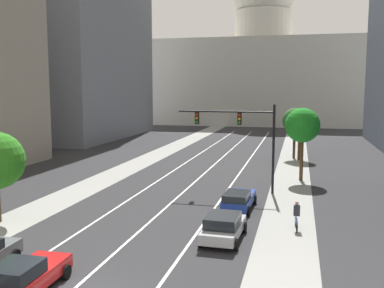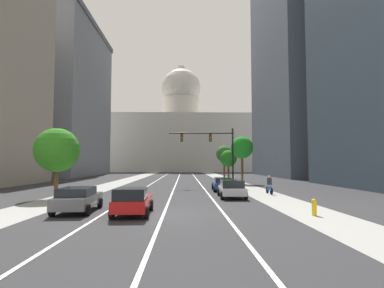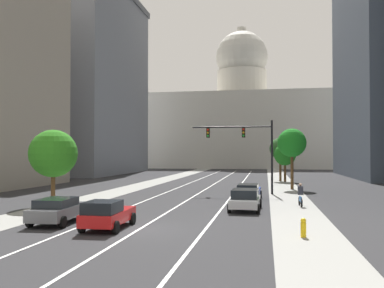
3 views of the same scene
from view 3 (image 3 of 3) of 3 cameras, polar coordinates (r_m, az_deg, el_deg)
name	(u,v)px [view 3 (image 3 of 3)]	position (r m, az deg, el deg)	size (l,w,h in m)	color
ground_plane	(221,180)	(61.05, 4.08, -4.94)	(400.00, 400.00, 0.00)	#2B2B2D
sidewalk_left	(157,181)	(57.66, -4.81, -5.15)	(3.36, 130.00, 0.01)	gray
sidewalk_right	(281,183)	(55.76, 12.18, -5.26)	(3.36, 130.00, 0.01)	gray
lane_stripe_left	(178,188)	(46.79, -1.99, -6.06)	(0.16, 90.00, 0.01)	white
lane_stripe_center	(207,188)	(46.20, 2.11, -6.13)	(0.16, 90.00, 0.01)	white
lane_stripe_right	(237,189)	(45.86, 6.29, -6.16)	(0.16, 90.00, 0.01)	white
office_tower_far_left	(82,81)	(83.86, -14.98, 8.33)	(18.71, 30.38, 35.60)	gray
capitol_building	(242,122)	(114.06, 6.89, 3.06)	(48.70, 24.44, 38.42)	beige
car_red	(107,214)	(22.13, -11.63, -9.45)	(2.03, 4.11, 1.52)	red
car_gray	(58,210)	(24.61, -17.95, -8.61)	(2.22, 4.44, 1.43)	slate
car_blue	(249,191)	(35.10, 7.85, -6.46)	(2.09, 4.72, 1.39)	#1E389E
car_silver	(245,199)	(28.82, 7.35, -7.56)	(2.19, 4.41, 1.47)	#B2B5BA
traffic_signal_mast	(247,142)	(40.35, 7.57, 0.30)	(7.83, 0.39, 7.08)	black
fire_hydrant	(303,228)	(20.34, 15.11, -11.06)	(0.26, 0.35, 0.91)	yellow
cyclist	(300,195)	(31.68, 14.73, -6.81)	(0.38, 1.70, 1.72)	black
street_tree_far_right	(285,155)	(57.68, 12.70, -1.46)	(2.98, 2.98, 5.21)	#51381E
street_tree_near_right	(280,149)	(59.02, 12.07, -0.64)	(2.96, 2.96, 6.05)	#51381E
street_tree_mid_right	(292,143)	(46.09, 13.61, 0.12)	(3.11, 3.11, 6.61)	#51381E
street_tree_mid_left	(53,154)	(32.58, -18.59, -1.27)	(3.57, 3.57, 5.69)	#51381E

